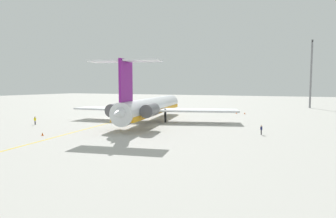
% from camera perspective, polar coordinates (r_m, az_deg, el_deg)
% --- Properties ---
extents(ground, '(363.27, 363.27, 0.00)m').
position_cam_1_polar(ground, '(77.56, -10.54, -1.79)').
color(ground, '#B7B5AD').
extents(main_jetliner, '(45.21, 40.27, 13.25)m').
position_cam_1_polar(main_jetliner, '(68.17, -3.30, 0.45)').
color(main_jetliner, silver).
rests_on(main_jetliner, ground).
extents(ground_crew_near_nose, '(0.32, 0.33, 1.69)m').
position_cam_1_polar(ground_crew_near_nose, '(53.35, 17.86, -3.70)').
color(ground_crew_near_nose, black).
rests_on(ground_crew_near_nose, ground).
extents(ground_crew_near_tail, '(0.32, 0.39, 1.84)m').
position_cam_1_polar(ground_crew_near_tail, '(69.75, -24.66, -1.90)').
color(ground_crew_near_tail, black).
rests_on(ground_crew_near_tail, ground).
extents(safety_cone_nose, '(0.40, 0.40, 0.55)m').
position_cam_1_polar(safety_cone_nose, '(54.40, -23.43, -4.55)').
color(safety_cone_nose, '#EA590F').
rests_on(safety_cone_nose, ground).
extents(safety_cone_wingtip, '(0.40, 0.40, 0.55)m').
position_cam_1_polar(safety_cone_wingtip, '(90.99, 13.28, -0.72)').
color(safety_cone_wingtip, '#EA590F').
rests_on(safety_cone_wingtip, ground).
extents(safety_cone_tail, '(0.40, 0.40, 0.55)m').
position_cam_1_polar(safety_cone_tail, '(90.05, 14.85, -0.80)').
color(safety_cone_tail, '#EA590F').
rests_on(safety_cone_tail, ground).
extents(taxiway_centreline, '(93.41, 14.81, 0.01)m').
position_cam_1_polar(taxiway_centreline, '(74.26, -9.09, -2.05)').
color(taxiway_centreline, gold).
rests_on(taxiway_centreline, ground).
extents(light_mast, '(4.00, 0.70, 25.45)m').
position_cam_1_polar(light_mast, '(122.96, 26.30, 6.67)').
color(light_mast, slate).
rests_on(light_mast, ground).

